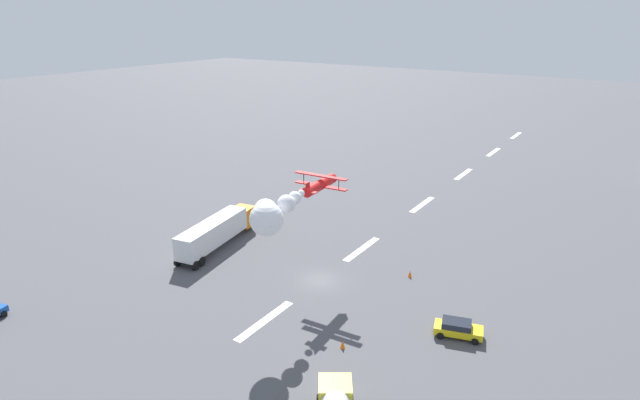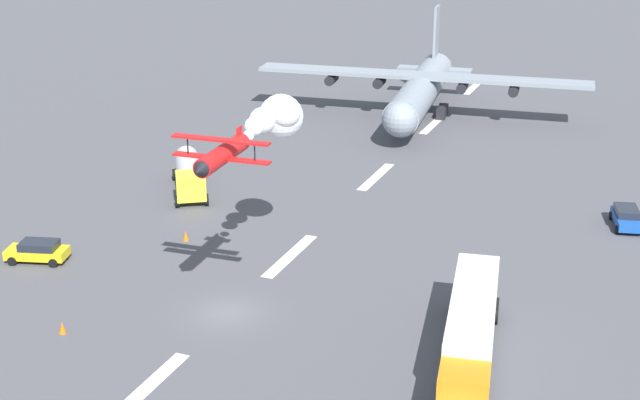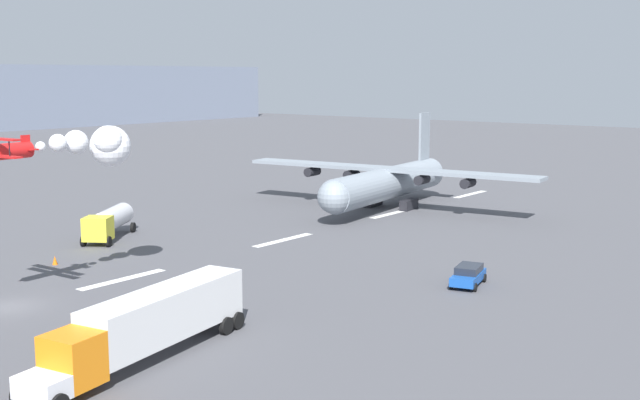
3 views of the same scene
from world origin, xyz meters
name	(u,v)px [view 1 (image 1 of 3)]	position (x,y,z in m)	size (l,w,h in m)	color
ground_plane	(320,280)	(0.00, 0.00, 0.00)	(440.00, 440.00, 0.00)	#4C4C51
runway_stripe_0	(516,135)	(-85.80, 0.00, 0.01)	(8.00, 0.90, 0.01)	white
runway_stripe_1	(493,152)	(-66.73, 0.00, 0.01)	(8.00, 0.90, 0.01)	white
runway_stripe_2	(463,174)	(-47.67, 0.00, 0.01)	(8.00, 0.90, 0.01)	white
runway_stripe_3	(422,204)	(-28.60, 0.00, 0.01)	(8.00, 0.90, 0.01)	white
runway_stripe_4	(362,249)	(-9.53, 0.00, 0.01)	(8.00, 0.90, 0.01)	white
runway_stripe_5	(265,321)	(9.53, 0.00, 0.01)	(8.00, 0.90, 0.01)	white
stunt_biplane_red	(279,209)	(7.03, 0.14, 10.64)	(15.01, 6.05, 3.13)	red
semi_truck_orange	(219,230)	(-0.66, -15.53, 2.14)	(16.09, 5.51, 3.70)	silver
airport_staff_sedan	(458,328)	(1.84, 16.19, 0.81)	(2.97, 4.62, 1.52)	yellow
traffic_cone_near	(410,274)	(-6.13, 7.98, 0.38)	(0.44, 0.44, 0.75)	orange
traffic_cone_far	(343,344)	(9.13, 8.43, 0.38)	(0.44, 0.44, 0.75)	orange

